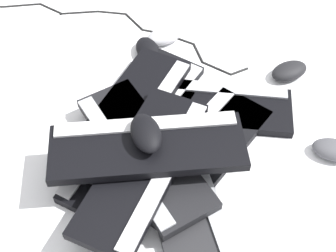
{
  "coord_description": "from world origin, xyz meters",
  "views": [
    {
      "loc": [
        -0.49,
        0.51,
        0.96
      ],
      "look_at": [
        0.05,
        0.06,
        0.06
      ],
      "focal_mm": 50.0,
      "sensor_mm": 36.0,
      "label": 1
    }
  ],
  "objects_px": {
    "keyboard_7": "(130,112)",
    "mouse_5": "(335,150)",
    "keyboard_8": "(147,146)",
    "keyboard_1": "(129,143)",
    "keyboard_0": "(140,110)",
    "keyboard_4": "(208,105)",
    "mouse_2": "(146,133)",
    "mouse_4": "(164,36)",
    "mouse_3": "(220,152)",
    "keyboard_6": "(144,166)",
    "mouse_1": "(289,71)",
    "keyboard_5": "(143,151)",
    "keyboard_3": "(200,154)",
    "mouse_0": "(148,50)",
    "keyboard_2": "(179,183)"
  },
  "relations": [
    {
      "from": "keyboard_7",
      "to": "mouse_5",
      "type": "distance_m",
      "value": 0.52
    },
    {
      "from": "keyboard_8",
      "to": "keyboard_1",
      "type": "bearing_deg",
      "value": -6.0
    },
    {
      "from": "keyboard_0",
      "to": "keyboard_4",
      "type": "relative_size",
      "value": 1.11
    },
    {
      "from": "mouse_2",
      "to": "mouse_4",
      "type": "xyz_separation_m",
      "value": [
        0.33,
        -0.32,
        -0.12
      ]
    },
    {
      "from": "keyboard_0",
      "to": "mouse_3",
      "type": "height_order",
      "value": "mouse_3"
    },
    {
      "from": "keyboard_6",
      "to": "mouse_4",
      "type": "height_order",
      "value": "keyboard_6"
    },
    {
      "from": "keyboard_7",
      "to": "mouse_1",
      "type": "height_order",
      "value": "keyboard_7"
    },
    {
      "from": "keyboard_7",
      "to": "mouse_5",
      "type": "relative_size",
      "value": 4.21
    },
    {
      "from": "keyboard_5",
      "to": "keyboard_7",
      "type": "height_order",
      "value": "same"
    },
    {
      "from": "mouse_3",
      "to": "keyboard_6",
      "type": "bearing_deg",
      "value": 132.42
    },
    {
      "from": "keyboard_0",
      "to": "keyboard_4",
      "type": "distance_m",
      "value": 0.18
    },
    {
      "from": "keyboard_3",
      "to": "keyboard_4",
      "type": "relative_size",
      "value": 1.1
    },
    {
      "from": "keyboard_1",
      "to": "mouse_4",
      "type": "bearing_deg",
      "value": -51.76
    },
    {
      "from": "keyboard_6",
      "to": "keyboard_5",
      "type": "bearing_deg",
      "value": -33.43
    },
    {
      "from": "mouse_5",
      "to": "keyboard_4",
      "type": "bearing_deg",
      "value": 167.68
    },
    {
      "from": "mouse_4",
      "to": "keyboard_6",
      "type": "bearing_deg",
      "value": -120.4
    },
    {
      "from": "keyboard_6",
      "to": "mouse_0",
      "type": "height_order",
      "value": "keyboard_6"
    },
    {
      "from": "mouse_3",
      "to": "mouse_4",
      "type": "bearing_deg",
      "value": 41.28
    },
    {
      "from": "keyboard_0",
      "to": "keyboard_4",
      "type": "bearing_deg",
      "value": -124.29
    },
    {
      "from": "keyboard_1",
      "to": "mouse_0",
      "type": "relative_size",
      "value": 4.21
    },
    {
      "from": "keyboard_3",
      "to": "mouse_3",
      "type": "relative_size",
      "value": 4.2
    },
    {
      "from": "mouse_0",
      "to": "mouse_5",
      "type": "height_order",
      "value": "same"
    },
    {
      "from": "keyboard_4",
      "to": "mouse_2",
      "type": "height_order",
      "value": "mouse_2"
    },
    {
      "from": "keyboard_2",
      "to": "mouse_5",
      "type": "xyz_separation_m",
      "value": [
        -0.17,
        -0.35,
        0.01
      ]
    },
    {
      "from": "keyboard_5",
      "to": "mouse_0",
      "type": "distance_m",
      "value": 0.38
    },
    {
      "from": "mouse_5",
      "to": "mouse_1",
      "type": "bearing_deg",
      "value": 118.08
    },
    {
      "from": "mouse_1",
      "to": "keyboard_8",
      "type": "bearing_deg",
      "value": -167.17
    },
    {
      "from": "keyboard_0",
      "to": "mouse_2",
      "type": "relative_size",
      "value": 4.23
    },
    {
      "from": "mouse_2",
      "to": "keyboard_5",
      "type": "bearing_deg",
      "value": 15.18
    },
    {
      "from": "keyboard_1",
      "to": "mouse_1",
      "type": "xyz_separation_m",
      "value": [
        -0.09,
        -0.5,
        0.01
      ]
    },
    {
      "from": "keyboard_0",
      "to": "mouse_4",
      "type": "xyz_separation_m",
      "value": [
        0.18,
        -0.23,
        0.01
      ]
    },
    {
      "from": "keyboard_7",
      "to": "keyboard_8",
      "type": "relative_size",
      "value": 1.03
    },
    {
      "from": "keyboard_6",
      "to": "keyboard_7",
      "type": "height_order",
      "value": "keyboard_6"
    },
    {
      "from": "keyboard_1",
      "to": "keyboard_6",
      "type": "height_order",
      "value": "keyboard_6"
    },
    {
      "from": "keyboard_4",
      "to": "keyboard_8",
      "type": "bearing_deg",
      "value": 102.83
    },
    {
      "from": "keyboard_7",
      "to": "mouse_0",
      "type": "xyz_separation_m",
      "value": [
        0.17,
        -0.19,
        -0.02
      ]
    },
    {
      "from": "keyboard_5",
      "to": "mouse_1",
      "type": "bearing_deg",
      "value": -93.6
    },
    {
      "from": "keyboard_6",
      "to": "mouse_5",
      "type": "xyz_separation_m",
      "value": [
        -0.23,
        -0.41,
        -0.05
      ]
    },
    {
      "from": "keyboard_4",
      "to": "keyboard_8",
      "type": "height_order",
      "value": "keyboard_8"
    },
    {
      "from": "keyboard_0",
      "to": "keyboard_5",
      "type": "xyz_separation_m",
      "value": [
        -0.13,
        0.09,
        0.03
      ]
    },
    {
      "from": "keyboard_3",
      "to": "keyboard_5",
      "type": "bearing_deg",
      "value": 55.22
    },
    {
      "from": "keyboard_2",
      "to": "mouse_5",
      "type": "bearing_deg",
      "value": -116.21
    },
    {
      "from": "mouse_3",
      "to": "mouse_1",
      "type": "bearing_deg",
      "value": -11.82
    },
    {
      "from": "keyboard_5",
      "to": "keyboard_4",
      "type": "bearing_deg",
      "value": -84.31
    },
    {
      "from": "mouse_2",
      "to": "mouse_3",
      "type": "relative_size",
      "value": 1.0
    },
    {
      "from": "keyboard_0",
      "to": "mouse_5",
      "type": "xyz_separation_m",
      "value": [
        -0.41,
        -0.29,
        0.01
      ]
    },
    {
      "from": "mouse_3",
      "to": "keyboard_1",
      "type": "bearing_deg",
      "value": 101.06
    },
    {
      "from": "mouse_1",
      "to": "mouse_2",
      "type": "distance_m",
      "value": 0.52
    },
    {
      "from": "keyboard_5",
      "to": "mouse_5",
      "type": "distance_m",
      "value": 0.47
    },
    {
      "from": "keyboard_0",
      "to": "keyboard_6",
      "type": "distance_m",
      "value": 0.23
    }
  ]
}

